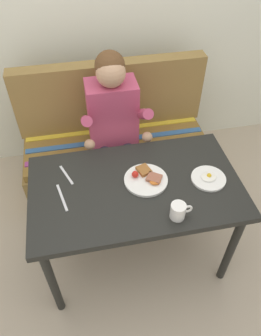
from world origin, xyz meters
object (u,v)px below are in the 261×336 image
knife (62,198)px  plate_eggs (208,178)px  coffee_mug (178,211)px  table (136,195)px  plate_breakfast (146,179)px  person (114,122)px  couch (116,149)px  fork (66,175)px

knife → plate_eggs: bearing=-14.1°
coffee_mug → table: bearing=123.6°
plate_breakfast → person: bearing=99.6°
couch → plate_breakfast: (0.07, -0.74, 0.41)m
person → plate_breakfast: bearing=-80.4°
plate_eggs → fork: bearing=166.5°
plate_eggs → fork: size_ratio=1.17×
table → plate_eggs: 0.43m
plate_eggs → coffee_mug: (-0.25, -0.22, 0.04)m
table → couch: (0.00, 0.76, -0.32)m
couch → knife: size_ratio=7.20×
coffee_mug → person: bearing=103.1°
table → plate_eggs: (0.42, -0.04, 0.09)m
person → couch: bearing=80.9°
plate_breakfast → plate_eggs: size_ratio=1.26×
fork → plate_breakfast: bearing=-37.6°
table → person: bearing=92.7°
coffee_mug → fork: (-0.55, 0.41, -0.05)m
person → coffee_mug: person is taller
fork → person: bearing=29.6°
plate_breakfast → table: bearing=-159.6°
person → table: bearing=-87.3°
couch → fork: (-0.38, -0.61, 0.40)m
couch → coffee_mug: size_ratio=12.20×
person → coffee_mug: bearing=-76.9°
couch → person: size_ratio=1.19×
plate_eggs → fork: 0.82m
table → coffee_mug: size_ratio=10.17×
plate_eggs → fork: plate_eggs is taller
table → coffee_mug: 0.33m
table → coffee_mug: (0.17, -0.25, 0.13)m
plate_breakfast → fork: plate_breakfast is taller
coffee_mug → knife: 0.63m
plate_eggs → knife: size_ratio=1.00×
coffee_mug → knife: bearing=157.4°
couch → plate_breakfast: bearing=-84.8°
plate_eggs → knife: (-0.83, 0.03, -0.01)m
plate_eggs → table: bearing=175.0°
person → plate_eggs: bearing=-54.5°
knife → coffee_mug: bearing=-35.0°
plate_eggs → coffee_mug: 0.33m
coffee_mug → knife: coffee_mug is taller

